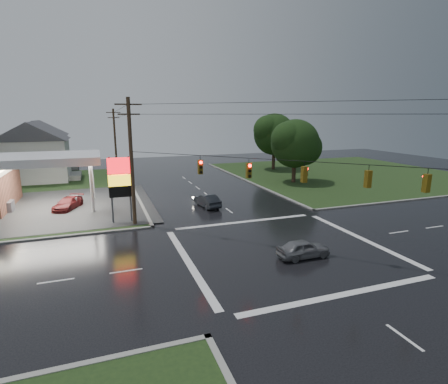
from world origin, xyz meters
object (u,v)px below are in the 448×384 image
object	(u,v)px
tree_ne_far	(275,134)
car_pump	(68,203)
house_near	(34,151)
utility_pole_n	(115,141)
tree_ne_near	(296,144)
utility_pole_nw	(131,161)
car_north	(207,201)
house_far	(39,145)
pylon_sign	(120,179)
car_crossing	(303,249)

from	to	relation	value
tree_ne_far	car_pump	xyz separation A→B (m)	(-32.62, -16.86, -5.56)
house_near	tree_ne_far	xyz separation A→B (m)	(38.10, -2.01, 1.77)
utility_pole_n	tree_ne_near	xyz separation A→B (m)	(23.64, -16.01, 0.09)
utility_pole_nw	car_north	world-z (taller)	utility_pole_nw
house_far	car_north	world-z (taller)	house_far
pylon_sign	car_north	xyz separation A→B (m)	(8.84, 2.74, -3.33)
house_near	car_north	distance (m)	30.06
utility_pole_nw	car_pump	bearing A→B (deg)	128.06
tree_ne_far	car_crossing	size ratio (longest dim) A/B	2.67
pylon_sign	house_near	xyz separation A→B (m)	(-10.45, 25.50, 0.39)
utility_pole_nw	car_pump	xyz separation A→B (m)	(-5.97, 7.63, -5.10)
pylon_sign	car_crossing	size ratio (longest dim) A/B	1.63
pylon_sign	tree_ne_near	world-z (taller)	tree_ne_near
house_far	car_crossing	xyz separation A→B (m)	(22.56, -49.85, -3.78)
utility_pole_nw	car_crossing	world-z (taller)	utility_pole_nw
pylon_sign	house_far	distance (m)	39.21
house_near	car_crossing	xyz separation A→B (m)	(21.56, -37.85, -3.78)
house_near	utility_pole_n	bearing A→B (deg)	9.91
house_near	car_pump	bearing A→B (deg)	-73.81
house_near	pylon_sign	bearing A→B (deg)	-67.72
tree_ne_far	car_north	bearing A→B (deg)	-132.20
house_far	car_pump	xyz separation A→B (m)	(6.48, -30.87, -3.78)
pylon_sign	utility_pole_n	size ratio (longest dim) A/B	0.57
pylon_sign	car_crossing	xyz separation A→B (m)	(11.11, -12.35, -3.38)
utility_pole_n	car_crossing	world-z (taller)	utility_pole_n
utility_pole_nw	car_pump	world-z (taller)	utility_pole_nw
car_pump	utility_pole_nw	bearing A→B (deg)	-28.35
tree_ne_near	tree_ne_far	distance (m)	12.39
tree_ne_far	car_crossing	distance (m)	39.86
car_north	car_pump	bearing A→B (deg)	-24.49
house_near	tree_ne_near	world-z (taller)	tree_ne_near
utility_pole_n	tree_ne_near	distance (m)	28.55
house_near	house_far	xyz separation A→B (m)	(-1.00, 12.00, 0.00)
pylon_sign	utility_pole_nw	bearing A→B (deg)	-45.00
tree_ne_near	house_near	bearing A→B (deg)	158.24
utility_pole_n	car_north	world-z (taller)	utility_pole_n
tree_ne_near	car_pump	bearing A→B (deg)	-170.67
house_far	tree_ne_near	xyz separation A→B (m)	(36.09, -26.01, 1.16)
pylon_sign	utility_pole_n	distance (m)	27.56
house_near	car_crossing	bearing A→B (deg)	-60.33
house_far	tree_ne_near	distance (m)	44.50
tree_ne_near	house_far	bearing A→B (deg)	144.23
utility_pole_nw	car_crossing	distance (m)	16.03
utility_pole_nw	utility_pole_n	xyz separation A→B (m)	(0.00, 28.50, -0.25)
house_near	tree_ne_far	bearing A→B (deg)	-3.01
utility_pole_nw	house_near	xyz separation A→B (m)	(-11.45, 26.50, -1.32)
car_crossing	pylon_sign	bearing A→B (deg)	41.69
utility_pole_nw	house_far	distance (m)	40.48
house_far	house_near	bearing A→B (deg)	-85.24
pylon_sign	tree_ne_far	xyz separation A→B (m)	(27.65, 23.49, 2.17)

